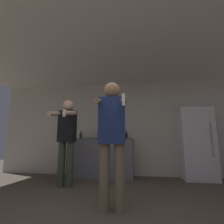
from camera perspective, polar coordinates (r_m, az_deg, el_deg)
name	(u,v)px	position (r m, az deg, el deg)	size (l,w,h in m)	color
wall_back	(122,127)	(4.85, 3.31, -4.97)	(7.00, 0.06, 2.55)	beige
ceiling_slab	(114,55)	(3.67, 0.64, 18.24)	(7.00, 3.69, 0.05)	silver
refrigerator	(196,144)	(4.66, 25.79, -9.25)	(0.72, 0.66, 1.65)	white
counter	(103,158)	(4.57, -2.81, -14.66)	(1.53, 0.63, 0.95)	slate
bottle_clear_vodka	(99,134)	(4.68, -4.32, -7.11)	(0.07, 0.07, 0.33)	#563314
bottle_dark_rum	(126,135)	(4.57, 4.66, -7.55)	(0.07, 0.07, 0.25)	black
bottle_tall_gin	(81,136)	(4.81, -10.15, -7.66)	(0.08, 0.08, 0.21)	#194723
bottle_brown_liquor	(115,134)	(4.60, 0.98, -7.23)	(0.08, 0.08, 0.30)	#194723
person_woman_foreground	(112,134)	(2.31, -0.01, -7.11)	(0.42, 0.43, 1.65)	#75664C
person_man_side	(66,136)	(3.68, -14.65, -7.61)	(0.45, 0.56, 1.72)	#38422D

